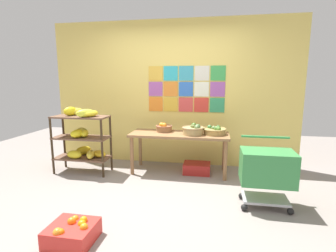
{
  "coord_description": "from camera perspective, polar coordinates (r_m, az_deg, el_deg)",
  "views": [
    {
      "loc": [
        0.76,
        -3.01,
        1.54
      ],
      "look_at": [
        0.04,
        0.99,
        0.82
      ],
      "focal_mm": 27.37,
      "sensor_mm": 36.0,
      "label": 1
    }
  ],
  "objects": [
    {
      "name": "ground",
      "position": [
        3.46,
        -3.7,
        -16.3
      ],
      "size": [
        9.21,
        9.21,
        0.0
      ],
      "primitive_type": "plane",
      "color": "gray"
    },
    {
      "name": "back_wall_with_art",
      "position": [
        4.71,
        0.99,
        7.2
      ],
      "size": [
        4.48,
        0.07,
        2.6
      ],
      "color": "#E7CB63",
      "rests_on": "ground"
    },
    {
      "name": "banana_shelf_unit",
      "position": [
        4.5,
        -18.49,
        -1.93
      ],
      "size": [
        0.92,
        0.54,
        1.11
      ],
      "color": "#362717",
      "rests_on": "ground"
    },
    {
      "name": "display_table",
      "position": [
        4.27,
        2.53,
        -2.72
      ],
      "size": [
        1.62,
        0.6,
        0.68
      ],
      "color": "olive",
      "rests_on": "ground"
    },
    {
      "name": "fruit_basket_centre",
      "position": [
        4.22,
        10.38,
        -1.0
      ],
      "size": [
        0.37,
        0.37,
        0.15
      ],
      "color": "#AC8B4C",
      "rests_on": "display_table"
    },
    {
      "name": "fruit_basket_back_right",
      "position": [
        4.38,
        -0.92,
        -0.36
      ],
      "size": [
        0.28,
        0.28,
        0.16
      ],
      "color": "#8F603C",
      "rests_on": "display_table"
    },
    {
      "name": "fruit_basket_back_left",
      "position": [
        4.15,
        5.7,
        -0.83
      ],
      "size": [
        0.35,
        0.35,
        0.18
      ],
      "color": "tan",
      "rests_on": "display_table"
    },
    {
      "name": "produce_crate_under_table",
      "position": [
        4.39,
        6.42,
        -9.3
      ],
      "size": [
        0.44,
        0.32,
        0.17
      ],
      "primitive_type": "cube",
      "color": "#AA221D",
      "rests_on": "ground"
    },
    {
      "name": "orange_crate_foreground",
      "position": [
        2.82,
        -20.53,
        -21.33
      ],
      "size": [
        0.43,
        0.4,
        0.23
      ],
      "color": "red",
      "rests_on": "ground"
    },
    {
      "name": "shopping_cart",
      "position": [
        3.36,
        21.17,
        -8.94
      ],
      "size": [
        0.62,
        0.46,
        0.84
      ],
      "rotation": [
        0.0,
        0.0,
        0.01
      ],
      "color": "black",
      "rests_on": "ground"
    }
  ]
}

